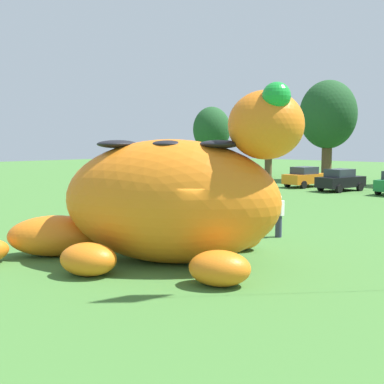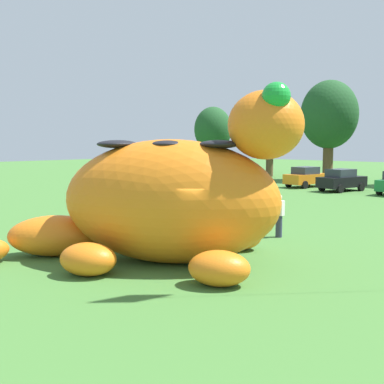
% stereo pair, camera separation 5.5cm
% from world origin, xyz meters
% --- Properties ---
extents(ground_plane, '(160.00, 160.00, 0.00)m').
position_xyz_m(ground_plane, '(0.00, 0.00, 0.00)').
color(ground_plane, '#427533').
extents(giant_inflatable_creature, '(8.95, 8.97, 5.45)m').
position_xyz_m(giant_inflatable_creature, '(-0.69, -0.20, 1.99)').
color(giant_inflatable_creature, orange).
rests_on(giant_inflatable_creature, ground).
extents(car_orange, '(2.42, 4.32, 1.72)m').
position_xyz_m(car_orange, '(-10.14, 25.07, 0.86)').
color(car_orange, orange).
rests_on(car_orange, ground).
extents(car_black, '(2.57, 4.37, 1.72)m').
position_xyz_m(car_black, '(-6.48, 23.97, 0.86)').
color(car_black, black).
rests_on(car_black, ground).
extents(tree_far_left, '(4.54, 4.54, 8.05)m').
position_xyz_m(tree_far_left, '(-27.55, 33.30, 5.27)').
color(tree_far_left, brown).
rests_on(tree_far_left, ground).
extents(tree_left, '(4.48, 4.48, 7.96)m').
position_xyz_m(tree_left, '(-19.49, 33.57, 5.20)').
color(tree_left, brown).
rests_on(tree_left, ground).
extents(tree_mid_left, '(5.49, 5.49, 9.74)m').
position_xyz_m(tree_mid_left, '(-11.88, 32.28, 6.37)').
color(tree_mid_left, brown).
rests_on(tree_mid_left, ground).
extents(spectator_mid_field, '(0.38, 0.26, 1.71)m').
position_xyz_m(spectator_mid_field, '(-0.31, 5.49, 0.85)').
color(spectator_mid_field, '#2D334C').
rests_on(spectator_mid_field, ground).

